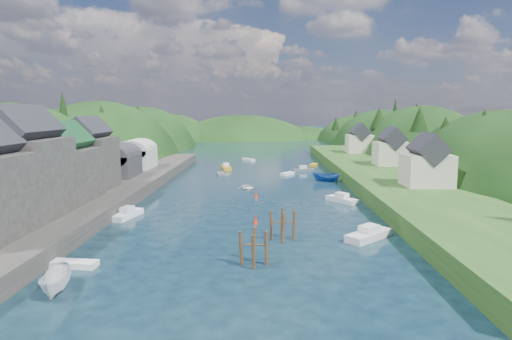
{
  "coord_description": "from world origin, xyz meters",
  "views": [
    {
      "loc": [
        1.55,
        -45.06,
        14.27
      ],
      "look_at": [
        0.0,
        28.0,
        4.0
      ],
      "focal_mm": 30.0,
      "sensor_mm": 36.0,
      "label": 1
    }
  ],
  "objects_px": {
    "piling_cluster_near": "(254,251)",
    "channel_buoy_near": "(256,220)",
    "piling_cluster_far": "(282,228)",
    "channel_buoy_far": "(256,195)"
  },
  "relations": [
    {
      "from": "piling_cluster_far",
      "to": "channel_buoy_near",
      "type": "relative_size",
      "value": 3.54
    },
    {
      "from": "piling_cluster_far",
      "to": "piling_cluster_near",
      "type": "bearing_deg",
      "value": -110.77
    },
    {
      "from": "channel_buoy_near",
      "to": "channel_buoy_far",
      "type": "distance_m",
      "value": 16.49
    },
    {
      "from": "piling_cluster_near",
      "to": "piling_cluster_far",
      "type": "relative_size",
      "value": 0.99
    },
    {
      "from": "piling_cluster_near",
      "to": "channel_buoy_far",
      "type": "height_order",
      "value": "piling_cluster_near"
    },
    {
      "from": "piling_cluster_near",
      "to": "channel_buoy_near",
      "type": "height_order",
      "value": "piling_cluster_near"
    },
    {
      "from": "piling_cluster_far",
      "to": "channel_buoy_near",
      "type": "xyz_separation_m",
      "value": [
        -3.12,
        6.54,
        -0.9
      ]
    },
    {
      "from": "piling_cluster_near",
      "to": "piling_cluster_far",
      "type": "distance_m",
      "value": 8.4
    },
    {
      "from": "piling_cluster_near",
      "to": "channel_buoy_near",
      "type": "distance_m",
      "value": 14.43
    },
    {
      "from": "piling_cluster_near",
      "to": "channel_buoy_near",
      "type": "xyz_separation_m",
      "value": [
        -0.14,
        14.4,
        -0.87
      ]
    }
  ]
}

